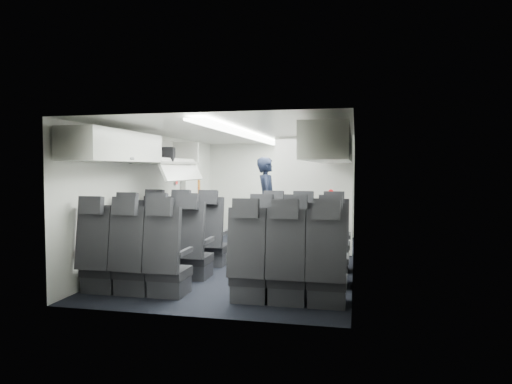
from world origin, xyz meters
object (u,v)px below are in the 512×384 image
at_px(galley_unit, 320,196).
at_px(carry_on_bag, 162,154).
at_px(seat_row_mid, 228,252).
at_px(flight_attendant, 267,201).
at_px(boarding_door, 192,198).
at_px(seat_row_front, 243,242).
at_px(seat_row_rear, 207,266).

height_order(galley_unit, carry_on_bag, carry_on_bag).
xyz_separation_m(seat_row_mid, flight_attendant, (-0.06, 3.15, 0.50)).
distance_m(galley_unit, boarding_door, 2.84).
bearing_deg(seat_row_mid, flight_attendant, 91.03).
bearing_deg(seat_row_mid, seat_row_front, 90.00).
bearing_deg(flight_attendant, seat_row_mid, 170.24).
bearing_deg(seat_row_rear, boarding_door, 112.87).
bearing_deg(boarding_door, carry_on_bag, -83.27).
bearing_deg(seat_row_rear, seat_row_front, 90.00).
bearing_deg(seat_row_mid, seat_row_rear, -90.00).
xyz_separation_m(seat_row_rear, carry_on_bag, (-1.40, 1.88, 1.40)).
height_order(seat_row_front, seat_row_mid, same).
bearing_deg(flight_attendant, seat_row_rear, 170.01).
height_order(seat_row_mid, flight_attendant, flight_attendant).
height_order(seat_row_mid, carry_on_bag, carry_on_bag).
bearing_deg(boarding_door, galley_unit, 24.28).
bearing_deg(seat_row_rear, seat_row_mid, 90.00).
height_order(flight_attendant, carry_on_bag, carry_on_bag).
height_order(seat_row_rear, carry_on_bag, carry_on_bag).
distance_m(seat_row_mid, boarding_door, 3.45).
xyz_separation_m(galley_unit, boarding_door, (-2.59, -1.17, 0.00)).
height_order(seat_row_front, carry_on_bag, carry_on_bag).
bearing_deg(seat_row_front, seat_row_mid, -90.00).
height_order(seat_row_mid, galley_unit, galley_unit).
height_order(boarding_door, flight_attendant, boarding_door).
bearing_deg(seat_row_front, galley_unit, 73.72).
bearing_deg(carry_on_bag, seat_row_mid, -48.82).
bearing_deg(galley_unit, flight_attendant, -134.97).
relative_size(seat_row_mid, boarding_door, 1.79).
distance_m(seat_row_mid, galley_unit, 4.30).
bearing_deg(seat_row_mid, carry_on_bag, 144.93).
height_order(boarding_door, carry_on_bag, carry_on_bag).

